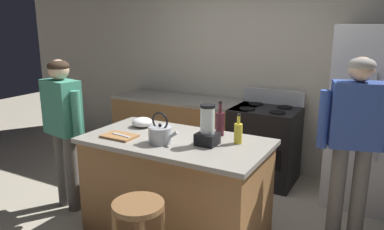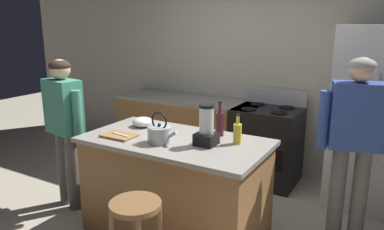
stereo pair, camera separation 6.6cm
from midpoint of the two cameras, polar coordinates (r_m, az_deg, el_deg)
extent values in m
cube|color=beige|center=(4.88, 9.13, 7.50)|extent=(8.00, 0.10, 2.70)
cube|color=#9E6B3D|center=(3.42, -3.05, -11.30)|extent=(1.56, 0.81, 0.87)
cube|color=gray|center=(3.25, -3.16, -4.05)|extent=(1.62, 0.87, 0.04)
cube|color=#9E6B3D|center=(5.04, -1.43, -2.74)|extent=(2.00, 0.64, 0.87)
cube|color=gray|center=(4.93, -1.47, 2.32)|extent=(2.00, 0.64, 0.04)
cube|color=silver|center=(4.22, 26.27, -0.52)|extent=(0.90, 0.70, 1.88)
cylinder|color=#B7BABF|center=(3.84, 25.50, -0.33)|extent=(0.02, 0.02, 0.85)
cylinder|color=#B7BABF|center=(3.84, 26.69, -0.47)|extent=(0.02, 0.02, 0.85)
cube|color=#268CD8|center=(3.80, 23.06, 6.88)|extent=(0.05, 0.01, 0.05)
cube|color=orange|center=(3.85, 22.82, 1.15)|extent=(0.05, 0.01, 0.05)
cube|color=black|center=(4.57, 10.65, -4.55)|extent=(0.76, 0.64, 0.91)
cube|color=black|center=(4.30, 9.23, -6.37)|extent=(0.60, 0.01, 0.24)
cube|color=#B7BABF|center=(4.70, 12.09, 2.78)|extent=(0.76, 0.06, 0.18)
cylinder|color=black|center=(4.37, 8.06, 0.96)|extent=(0.18, 0.18, 0.01)
cylinder|color=black|center=(4.26, 12.58, 0.41)|extent=(0.18, 0.18, 0.01)
cylinder|color=black|center=(4.64, 9.40, 1.70)|extent=(0.18, 0.18, 0.01)
cylinder|color=black|center=(4.54, 13.68, 1.20)|extent=(0.18, 0.18, 0.01)
cylinder|color=#66605B|center=(4.17, -19.72, -7.77)|extent=(0.15, 0.15, 0.81)
cylinder|color=#66605B|center=(4.03, -18.38, -8.46)|extent=(0.15, 0.15, 0.81)
cube|color=#3F8C72|center=(3.90, -19.86, 1.14)|extent=(0.43, 0.29, 0.54)
cylinder|color=#3F8C72|center=(4.12, -21.59, 0.95)|extent=(0.11, 0.11, 0.49)
cylinder|color=#3F8C72|center=(3.70, -17.81, -0.16)|extent=(0.11, 0.11, 0.49)
sphere|color=#D8AD8C|center=(3.84, -20.33, 6.55)|extent=(0.23, 0.23, 0.20)
ellipsoid|color=#332319|center=(3.84, -20.37, 7.07)|extent=(0.25, 0.25, 0.12)
cylinder|color=#66605B|center=(3.54, 23.75, -11.43)|extent=(0.16, 0.16, 0.89)
cylinder|color=#66605B|center=(3.51, 20.81, -11.36)|extent=(0.16, 0.16, 0.89)
cube|color=#334C99|center=(3.29, 23.45, -0.01)|extent=(0.45, 0.32, 0.55)
cylinder|color=#334C99|center=(3.27, 19.06, -0.61)|extent=(0.11, 0.11, 0.49)
sphere|color=#D8AD8C|center=(3.23, 24.11, 6.42)|extent=(0.25, 0.25, 0.20)
ellipsoid|color=gray|center=(3.23, 24.17, 7.03)|extent=(0.26, 0.26, 0.12)
cylinder|color=brown|center=(2.63, -9.02, -13.59)|extent=(0.36, 0.36, 0.04)
cube|color=black|center=(3.08, 1.75, -3.70)|extent=(0.17, 0.17, 0.10)
cylinder|color=silver|center=(3.03, 1.77, -0.84)|extent=(0.12, 0.12, 0.22)
cylinder|color=black|center=(3.01, 1.79, 1.39)|extent=(0.12, 0.12, 0.02)
cylinder|color=#471923|center=(3.32, 3.74, -1.41)|extent=(0.08, 0.08, 0.21)
cylinder|color=#471923|center=(3.28, 3.78, 1.11)|extent=(0.03, 0.03, 0.09)
cylinder|color=black|center=(3.27, 3.80, 2.01)|extent=(0.03, 0.03, 0.02)
cylinder|color=yellow|center=(3.12, 6.52, -2.87)|extent=(0.07, 0.07, 0.17)
cylinder|color=yellow|center=(3.09, 6.58, -0.75)|extent=(0.03, 0.03, 0.07)
cylinder|color=black|center=(3.08, 6.60, 0.05)|extent=(0.03, 0.03, 0.02)
ellipsoid|color=white|center=(3.64, -8.18, -1.09)|extent=(0.20, 0.20, 0.09)
cylinder|color=#B7BABF|center=(3.13, -5.51, -3.06)|extent=(0.20, 0.20, 0.14)
sphere|color=black|center=(3.11, -5.55, -1.57)|extent=(0.03, 0.03, 0.03)
cylinder|color=#B7BABF|center=(3.06, -3.50, -3.05)|extent=(0.09, 0.03, 0.08)
torus|color=black|center=(3.10, -5.56, -0.95)|extent=(0.16, 0.02, 0.16)
cube|color=#9E6B3D|center=(3.35, -11.66, -3.20)|extent=(0.30, 0.20, 0.02)
cube|color=#B7BABF|center=(3.34, -11.41, -3.04)|extent=(0.22, 0.06, 0.01)
camera|label=1|loc=(0.03, -90.55, -0.14)|focal=34.66mm
camera|label=2|loc=(0.03, 89.45, 0.14)|focal=34.66mm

